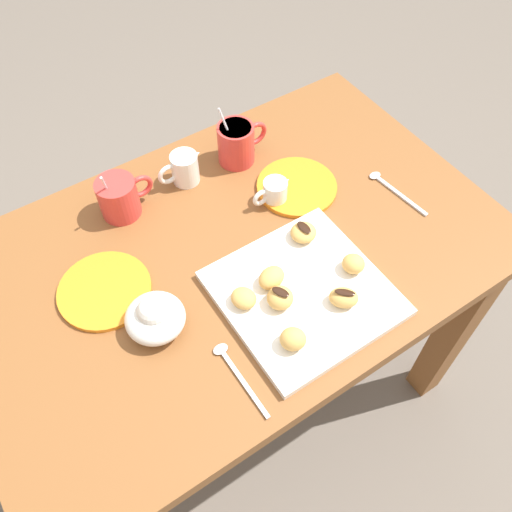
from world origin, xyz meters
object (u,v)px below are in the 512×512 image
Objects in this scene: dining_table at (236,287)px; beignet_5 at (244,298)px; saucer_orange_left at (297,187)px; beignet_6 at (303,232)px; coffee_mug_red_left at (119,196)px; beignet_3 at (344,298)px; cream_pitcher_white at (184,167)px; pastry_plate_square at (303,293)px; ice_cream_bowl at (155,317)px; chocolate_sauce_pitcher at (275,191)px; saucer_orange_right at (105,290)px; coffee_mug_red_right at (237,142)px; beignet_2 at (293,339)px; beignet_1 at (353,264)px; beignet_4 at (282,297)px; beignet_0 at (272,278)px.

dining_table is 22.01× the size of beignet_5.
saucer_orange_left is 0.15m from beignet_6.
coffee_mug_red_left is 0.50m from beignet_3.
pastry_plate_square is at bearing -84.31° from cream_pitcher_white.
pastry_plate_square is 0.28m from saucer_orange_left.
chocolate_sauce_pitcher is (0.35, 0.14, -0.00)m from ice_cream_bowl.
beignet_6 is at bearing -15.99° from saucer_orange_right.
beignet_3 is at bearing -26.50° from ice_cream_bowl.
cream_pitcher_white is (-0.13, 0.01, -0.01)m from coffee_mug_red_right.
beignet_5 is at bearing 101.96° from beignet_2.
beignet_1 reaches higher than pastry_plate_square.
dining_table is 22.14× the size of beignet_4.
saucer_orange_right is at bearing 139.37° from beignet_5.
coffee_mug_red_right is 3.31× the size of beignet_1.
beignet_6 reaches higher than dining_table.
beignet_5 is 0.92× the size of beignet_6.
coffee_mug_red_left is 2.45× the size of beignet_3.
beignet_0 is at bearing -90.26° from cream_pitcher_white.
cream_pitcher_white reaches higher than beignet_0.
saucer_orange_left is (0.15, 0.23, -0.00)m from pastry_plate_square.
ice_cream_bowl is at bearing 136.29° from beignet_2.
coffee_mug_red_right is 0.82× the size of saucer_orange_left.
beignet_4 is (-0.14, -0.38, -0.02)m from coffee_mug_red_right.
coffee_mug_red_left is 0.47m from beignet_2.
pastry_plate_square is 3.26× the size of chocolate_sauce_pitcher.
beignet_4 is (-0.16, 0.01, 0.00)m from beignet_1.
beignet_0 is 0.13m from beignet_2.
saucer_orange_right is 0.37m from beignet_2.
chocolate_sauce_pitcher is 1.87× the size of beignet_4.
beignet_2 is at bearing -52.08° from saucer_orange_right.
beignet_3 is 1.01× the size of beignet_6.
beignet_1 is 0.08m from beignet_3.
beignet_4 reaches higher than pastry_plate_square.
beignet_5 is at bearing -75.74° from coffee_mug_red_left.
dining_table is 0.29m from cream_pitcher_white.
coffee_mug_red_left reaches higher than beignet_5.
beignet_5 is (0.20, -0.18, 0.03)m from saucer_orange_right.
beignet_0 is at bearing 6.75° from beignet_5.
beignet_4 is (-0.09, 0.06, 0.00)m from beignet_3.
beignet_6 is at bearing -97.21° from chocolate_sauce_pitcher.
coffee_mug_red_right is at bearing 92.09° from beignet_1.
chocolate_sauce_pitcher is 1.97× the size of beignet_2.
beignet_1 is at bearing 19.34° from beignet_2.
beignet_4 is at bearing -22.94° from ice_cream_bowl.
beignet_6 is at bearing -45.75° from coffee_mug_red_left.
beignet_0 is at bearing -11.35° from ice_cream_bowl.
saucer_orange_right is at bearing -125.15° from coffee_mug_red_left.
saucer_orange_left is 0.33m from beignet_5.
beignet_3 is at bearing -100.42° from beignet_6.
beignet_3 is 1.10× the size of beignet_5.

